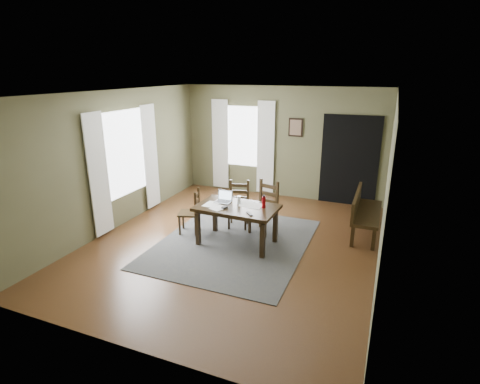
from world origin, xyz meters
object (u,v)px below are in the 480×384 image
at_px(water_bottle, 264,202).
at_px(chair_back_left, 239,205).
at_px(dining_table, 237,211).
at_px(chair_end, 191,212).
at_px(chair_back_right, 264,208).
at_px(bench, 363,210).
at_px(laptop, 224,199).

bearing_deg(water_bottle, chair_back_left, 138.38).
bearing_deg(dining_table, water_bottle, 14.97).
bearing_deg(dining_table, chair_back_left, 111.85).
height_order(dining_table, water_bottle, water_bottle).
height_order(chair_end, chair_back_right, chair_back_right).
relative_size(dining_table, chair_back_right, 1.44).
bearing_deg(chair_back_right, chair_end, -140.97).
relative_size(chair_end, water_bottle, 3.68).
relative_size(dining_table, bench, 0.98).
height_order(bench, laptop, laptop).
relative_size(chair_back_left, bench, 0.63).
xyz_separation_m(chair_back_right, laptop, (-0.61, -0.54, 0.28)).
xyz_separation_m(dining_table, chair_end, (-1.01, 0.13, -0.21)).
bearing_deg(dining_table, chair_end, 174.55).
bearing_deg(bench, water_bottle, 126.39).
distance_m(chair_end, bench, 3.31).
distance_m(dining_table, bench, 2.46).
relative_size(laptop, water_bottle, 1.28).
height_order(chair_back_right, water_bottle, chair_back_right).
height_order(bench, water_bottle, water_bottle).
bearing_deg(chair_back_right, chair_back_left, -172.37).
height_order(laptop, water_bottle, water_bottle).
bearing_deg(chair_back_left, bench, -1.92).
relative_size(dining_table, chair_end, 1.68).
height_order(dining_table, chair_back_left, chair_back_left).
bearing_deg(dining_table, bench, 33.80).
height_order(chair_back_left, chair_back_right, chair_back_right).
xyz_separation_m(dining_table, chair_back_right, (0.29, 0.69, -0.14)).
xyz_separation_m(chair_back_left, water_bottle, (0.75, -0.66, 0.38)).
bearing_deg(bench, laptop, 115.59).
distance_m(dining_table, water_bottle, 0.52).
bearing_deg(chair_back_right, water_bottle, -57.69).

